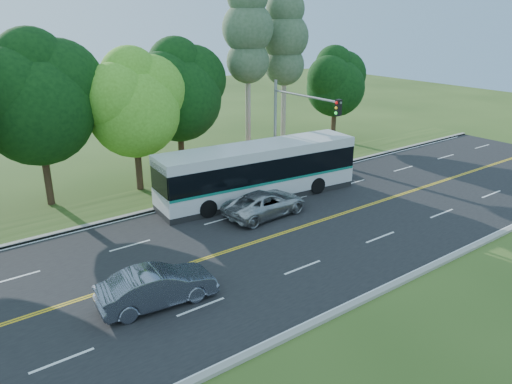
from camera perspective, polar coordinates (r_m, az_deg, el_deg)
ground at (r=26.29m, az=1.04°, el=-5.41°), size 120.00×120.00×0.00m
road at (r=26.28m, az=1.04°, el=-5.39°), size 60.00×14.00×0.02m
curb_north at (r=31.75m, az=-6.89°, el=-0.82°), size 60.00×0.30×0.15m
curb_south at (r=21.74m, az=12.92°, el=-11.58°), size 60.00×0.30×0.15m
grass_verge at (r=33.28m, az=-8.50°, el=0.05°), size 60.00×4.00×0.10m
lane_markings at (r=26.22m, az=0.88°, el=-5.42°), size 57.60×13.82×0.00m
tree_row at (r=32.59m, az=-19.95°, el=10.80°), size 44.70×9.10×13.84m
bougainvillea_hedge at (r=36.17m, az=2.12°, el=3.00°), size 9.50×2.25×1.50m
traffic_signal at (r=32.73m, az=4.31°, el=8.29°), size 0.42×6.10×7.00m
transit_bus at (r=31.40m, az=0.27°, el=2.28°), size 13.35×4.20×3.44m
sedan at (r=20.85m, az=-11.23°, el=-10.55°), size 4.94×2.17×1.58m
suv at (r=28.99m, az=1.05°, el=-1.32°), size 5.32×2.70×1.44m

